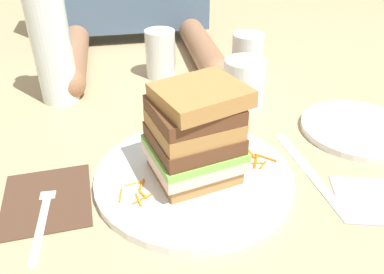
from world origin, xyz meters
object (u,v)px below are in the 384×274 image
at_px(sandwich, 197,134).
at_px(empty_tumbler_1, 247,55).
at_px(knife, 311,173).
at_px(empty_tumbler_0, 163,54).
at_px(water_bottle, 50,37).
at_px(main_plate, 196,176).
at_px(juice_glass, 244,84).
at_px(napkin_pink, 364,199).
at_px(fork, 44,209).
at_px(napkin_dark, 47,199).
at_px(side_plate, 358,129).

distance_m(sandwich, empty_tumbler_1, 0.38).
bearing_deg(knife, empty_tumbler_0, 113.16).
bearing_deg(water_bottle, empty_tumbler_0, 18.89).
bearing_deg(empty_tumbler_1, empty_tumbler_0, 170.76).
bearing_deg(main_plate, knife, -6.37).
distance_m(empty_tumbler_0, empty_tumbler_1, 0.18).
xyz_separation_m(juice_glass, napkin_pink, (0.08, -0.29, -0.04)).
bearing_deg(juice_glass, sandwich, -121.98).
bearing_deg(fork, empty_tumbler_1, 43.61).
distance_m(main_plate, sandwich, 0.07).
bearing_deg(sandwich, napkin_pink, -21.93).
bearing_deg(napkin_dark, napkin_pink, -10.95).
xyz_separation_m(napkin_dark, empty_tumbler_1, (0.38, 0.34, 0.04)).
height_order(knife, napkin_pink, same).
bearing_deg(fork, juice_glass, 35.48).
bearing_deg(fork, sandwich, 7.57).
bearing_deg(napkin_dark, water_bottle, 90.84).
height_order(fork, empty_tumbler_1, empty_tumbler_1).
height_order(napkin_dark, juice_glass, juice_glass).
distance_m(knife, empty_tumbler_0, 0.42).
height_order(water_bottle, empty_tumbler_1, water_bottle).
distance_m(water_bottle, side_plate, 0.55).
bearing_deg(water_bottle, main_plate, -54.91).
distance_m(main_plate, empty_tumbler_0, 0.36).
distance_m(knife, napkin_pink, 0.08).
relative_size(empty_tumbler_0, side_plate, 0.54).
xyz_separation_m(main_plate, empty_tumbler_1, (0.18, 0.33, 0.04)).
relative_size(sandwich, side_plate, 0.73).
relative_size(knife, empty_tumbler_0, 2.02).
height_order(napkin_dark, napkin_pink, same).
bearing_deg(fork, water_bottle, 90.65).
height_order(napkin_dark, water_bottle, water_bottle).
relative_size(main_plate, empty_tumbler_0, 2.76).
height_order(main_plate, fork, main_plate).
bearing_deg(empty_tumbler_0, main_plate, -90.17).
bearing_deg(napkin_pink, empty_tumbler_0, 114.93).
distance_m(napkin_dark, juice_glass, 0.40).
height_order(main_plate, knife, main_plate).
relative_size(main_plate, juice_glass, 3.23).
relative_size(empty_tumbler_1, side_plate, 0.49).
xyz_separation_m(napkin_dark, fork, (-0.00, -0.02, 0.00)).
height_order(napkin_dark, fork, fork).
bearing_deg(water_bottle, juice_glass, -13.47).
xyz_separation_m(sandwich, juice_glass, (0.13, 0.21, -0.04)).
distance_m(water_bottle, empty_tumbler_1, 0.39).
height_order(main_plate, napkin_dark, main_plate).
height_order(fork, juice_glass, juice_glass).
bearing_deg(knife, empty_tumbler_1, 87.86).
distance_m(juice_glass, water_bottle, 0.36).
bearing_deg(side_plate, napkin_pink, -117.27).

